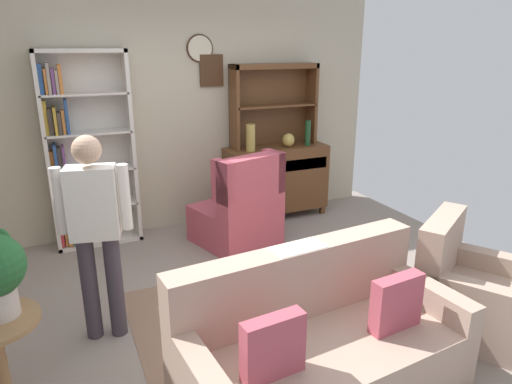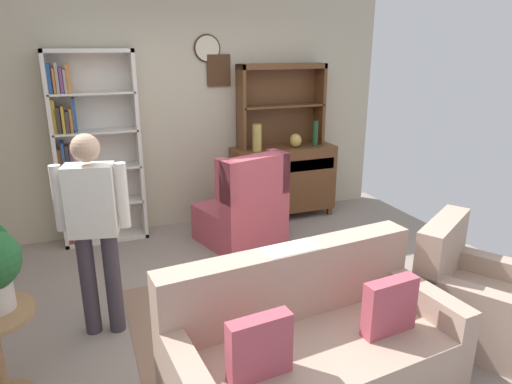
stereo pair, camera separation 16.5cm
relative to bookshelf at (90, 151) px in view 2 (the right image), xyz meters
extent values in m
cube|color=gray|center=(1.14, -1.95, -1.05)|extent=(5.40, 4.60, 0.02)
cube|color=#BCB299|center=(1.14, 0.18, 0.36)|extent=(5.00, 0.06, 2.80)
cylinder|color=beige|center=(1.38, 0.14, 1.06)|extent=(0.28, 0.03, 0.28)
torus|color=#382314|center=(1.38, 0.14, 1.06)|extent=(0.31, 0.02, 0.31)
cube|color=#422816|center=(1.51, 0.13, 0.81)|extent=(0.28, 0.03, 0.36)
cube|color=#846651|center=(1.34, -2.25, -1.03)|extent=(2.48, 1.91, 0.01)
cube|color=silver|center=(-0.35, -0.02, 0.01)|extent=(0.04, 0.30, 2.10)
cube|color=silver|center=(0.51, -0.02, 0.01)|extent=(0.04, 0.30, 2.10)
cube|color=silver|center=(0.08, -0.02, 1.04)|extent=(0.90, 0.30, 0.04)
cube|color=silver|center=(0.08, -0.02, -1.02)|extent=(0.90, 0.30, 0.04)
cube|color=silver|center=(0.08, 0.13, 0.01)|extent=(0.90, 0.01, 2.10)
cube|color=silver|center=(0.08, -0.02, -0.59)|extent=(0.86, 0.30, 0.02)
cube|color=#B22D33|center=(-0.31, -0.04, -0.83)|extent=(0.03, 0.20, 0.32)
cube|color=#CC7233|center=(-0.27, -0.04, -0.83)|extent=(0.02, 0.19, 0.31)
cube|color=#CC7233|center=(-0.24, -0.04, -0.86)|extent=(0.04, 0.23, 0.26)
cube|color=#337247|center=(-0.19, -0.04, -0.87)|extent=(0.04, 0.22, 0.23)
cube|color=silver|center=(0.08, -0.02, -0.19)|extent=(0.86, 0.30, 0.02)
cube|color=#723F7F|center=(-0.31, -0.04, -0.44)|extent=(0.04, 0.14, 0.29)
cube|color=#337247|center=(-0.26, -0.04, -0.44)|extent=(0.04, 0.20, 0.29)
cube|color=#723F7F|center=(-0.21, -0.04, -0.42)|extent=(0.04, 0.23, 0.33)
cube|color=#723F7F|center=(-0.17, -0.04, -0.42)|extent=(0.03, 0.22, 0.33)
cube|color=silver|center=(0.08, -0.02, 0.22)|extent=(0.86, 0.30, 0.02)
cube|color=#CC7233|center=(-0.31, -0.04, -0.06)|extent=(0.04, 0.12, 0.24)
cube|color=#284C8C|center=(-0.27, -0.04, -0.03)|extent=(0.03, 0.24, 0.30)
cube|color=#3F3833|center=(-0.24, -0.04, -0.04)|extent=(0.04, 0.17, 0.27)
cube|color=#723F7F|center=(-0.19, -0.04, -0.04)|extent=(0.02, 0.21, 0.28)
cube|color=silver|center=(0.08, -0.02, 0.62)|extent=(0.86, 0.30, 0.02)
cube|color=gold|center=(-0.31, -0.04, 0.40)|extent=(0.04, 0.10, 0.34)
cube|color=#3F3833|center=(-0.27, -0.04, 0.36)|extent=(0.04, 0.15, 0.26)
cube|color=gold|center=(-0.23, -0.04, 0.36)|extent=(0.03, 0.23, 0.28)
cube|color=#3F3833|center=(-0.19, -0.04, 0.34)|extent=(0.03, 0.19, 0.22)
cube|color=#CC7233|center=(-0.15, -0.04, 0.35)|extent=(0.03, 0.13, 0.24)
cube|color=#284C8C|center=(-0.12, -0.04, 0.40)|extent=(0.03, 0.16, 0.35)
cube|color=#284C8C|center=(-0.31, -0.04, 0.78)|extent=(0.04, 0.12, 0.29)
cube|color=#CC7233|center=(-0.27, -0.04, 0.75)|extent=(0.02, 0.16, 0.25)
cube|color=gray|center=(-0.24, -0.04, 0.78)|extent=(0.03, 0.19, 0.30)
cube|color=#723F7F|center=(-0.20, -0.04, 0.76)|extent=(0.03, 0.15, 0.25)
cube|color=gray|center=(-0.17, -0.04, 0.75)|extent=(0.03, 0.16, 0.23)
cube|color=#CC7233|center=(-0.13, -0.04, 0.77)|extent=(0.03, 0.17, 0.29)
cube|color=brown|center=(2.27, -0.09, -0.53)|extent=(1.30, 0.45, 0.82)
cube|color=brown|center=(1.67, -0.26, -0.99)|extent=(0.06, 0.06, 0.10)
cube|color=brown|center=(2.87, -0.26, -0.99)|extent=(0.06, 0.06, 0.10)
cube|color=brown|center=(1.67, 0.09, -0.99)|extent=(0.06, 0.06, 0.10)
cube|color=brown|center=(2.87, 0.09, -0.99)|extent=(0.06, 0.06, 0.10)
cube|color=#492C18|center=(2.27, -0.31, -0.32)|extent=(1.20, 0.01, 0.14)
cube|color=brown|center=(1.74, -0.01, 0.38)|extent=(0.04, 0.26, 1.00)
cube|color=brown|center=(2.80, -0.01, 0.38)|extent=(0.04, 0.26, 1.00)
cube|color=brown|center=(2.27, -0.01, 0.85)|extent=(1.10, 0.26, 0.06)
cube|color=brown|center=(2.27, -0.01, 0.38)|extent=(1.06, 0.26, 0.02)
cube|color=brown|center=(2.27, 0.12, 0.38)|extent=(1.10, 0.01, 1.00)
cylinder|color=tan|center=(1.88, -0.17, 0.04)|extent=(0.11, 0.11, 0.32)
ellipsoid|color=tan|center=(2.40, -0.15, -0.03)|extent=(0.15, 0.15, 0.17)
cylinder|color=#194223|center=(2.66, -0.18, 0.04)|extent=(0.07, 0.07, 0.32)
cube|color=tan|center=(1.11, -3.09, -0.83)|extent=(1.87, 1.00, 0.42)
cube|color=tan|center=(1.08, -2.77, -0.38)|extent=(1.81, 0.35, 0.48)
cube|color=tan|center=(1.93, -3.02, -0.74)|extent=(0.21, 0.86, 0.60)
cube|color=#B74C5B|center=(0.67, -3.25, -0.44)|extent=(0.37, 0.13, 0.36)
cube|color=#B74C5B|center=(1.56, -3.17, -0.44)|extent=(0.37, 0.13, 0.36)
cube|color=white|center=(1.08, -2.77, -0.13)|extent=(0.37, 0.21, 0.00)
cube|color=tan|center=(2.55, -2.96, -0.84)|extent=(1.04, 1.05, 0.40)
cube|color=tan|center=(2.40, -2.70, -0.40)|extent=(0.74, 0.54, 0.48)
cube|color=tan|center=(2.29, -3.12, -0.76)|extent=(0.52, 0.74, 0.55)
cube|color=tan|center=(2.82, -2.80, -0.76)|extent=(0.52, 0.74, 0.55)
cube|color=#B74C5B|center=(1.48, -0.64, -0.83)|extent=(0.97, 0.99, 0.42)
cube|color=#B74C5B|center=(1.56, -0.93, -0.30)|extent=(0.80, 0.41, 0.63)
cube|color=#B74C5B|center=(1.88, -0.80, -0.21)|extent=(0.17, 0.30, 0.44)
cube|color=#B74C5B|center=(1.22, -0.99, -0.21)|extent=(0.17, 0.30, 0.44)
ellipsoid|color=#235B2D|center=(-0.61, -2.28, -0.03)|extent=(0.11, 0.06, 0.26)
cylinder|color=#38333D|center=(-0.16, -1.84, -0.63)|extent=(0.14, 0.14, 0.82)
cylinder|color=#38333D|center=(0.02, -1.88, -0.63)|extent=(0.14, 0.14, 0.82)
cube|color=silver|center=(-0.07, -1.86, 0.04)|extent=(0.38, 0.27, 0.52)
sphere|color=tan|center=(-0.07, -1.86, 0.42)|extent=(0.24, 0.24, 0.20)
cylinder|color=silver|center=(-0.28, -1.81, 0.07)|extent=(0.10, 0.10, 0.48)
cylinder|color=silver|center=(0.14, -1.91, 0.07)|extent=(0.10, 0.10, 0.48)
camera|label=1|loc=(-0.26, -5.09, 1.10)|focal=32.01mm
camera|label=2|loc=(-0.11, -5.16, 1.10)|focal=32.01mm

